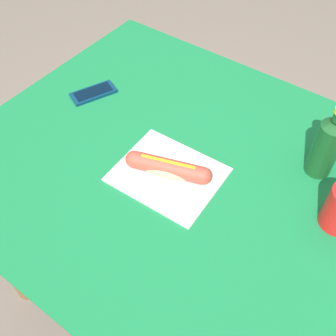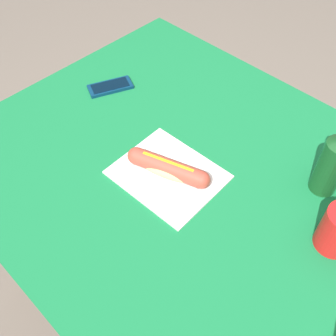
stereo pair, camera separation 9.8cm
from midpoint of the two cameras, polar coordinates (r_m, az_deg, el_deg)
ground_plane at (r=1.75m, az=3.70°, el=-17.01°), size 6.00×6.00×0.00m
dining_table at (r=1.18m, az=5.28°, el=-4.44°), size 1.24×1.00×0.78m
paper_wrapper at (r=1.06m, az=2.63°, el=-1.08°), size 0.28×0.23×0.01m
hot_dog at (r=1.04m, az=2.68°, el=-0.15°), size 0.23×0.11×0.05m
cell_phone at (r=1.33m, az=-6.10°, el=11.33°), size 0.11×0.15×0.01m
soda_bottle at (r=1.07m, az=24.85°, el=0.50°), size 0.07×0.07×0.22m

